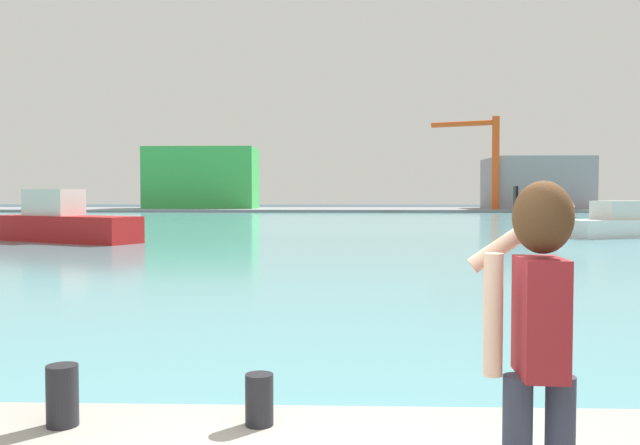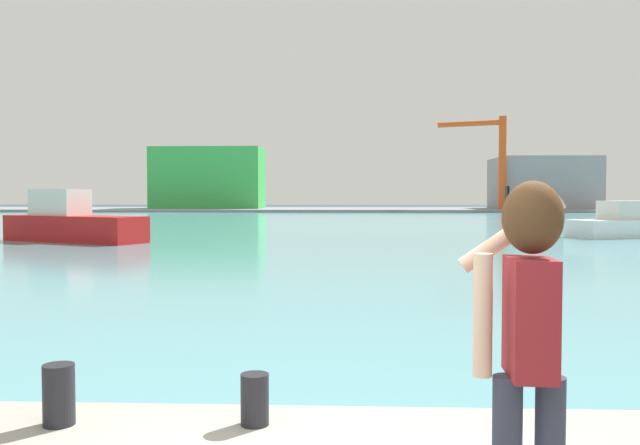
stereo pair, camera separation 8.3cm
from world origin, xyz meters
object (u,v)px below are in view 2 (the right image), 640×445
object	(u,v)px
harbor_bollard_2	(59,395)
port_crane	(494,153)
harbor_bollard	(255,399)
boat_moored	(71,223)
person_photographer	(528,325)
warehouse_left	(209,178)
warehouse_right	(543,183)

from	to	relation	value
harbor_bollard_2	port_crane	world-z (taller)	port_crane
harbor_bollard	boat_moored	world-z (taller)	boat_moored
person_photographer	warehouse_left	distance (m)	94.69
boat_moored	warehouse_right	distance (m)	76.31
warehouse_left	port_crane	distance (m)	40.57
person_photographer	harbor_bollard_2	world-z (taller)	person_photographer
boat_moored	port_crane	xyz separation A→B (m)	(32.73, 58.45, 7.09)
person_photographer	warehouse_right	xyz separation A→B (m)	(26.84, 91.95, 2.40)
person_photographer	harbor_bollard_2	distance (m)	3.43
boat_moored	port_crane	bearing A→B (deg)	86.55
harbor_bollard	harbor_bollard_2	size ratio (longest dim) A/B	0.84
warehouse_left	warehouse_right	bearing A→B (deg)	-0.28
boat_moored	warehouse_right	size ratio (longest dim) A/B	0.59
person_photographer	port_crane	world-z (taller)	port_crane
port_crane	warehouse_left	bearing A→B (deg)	171.32
harbor_bollard	warehouse_right	size ratio (longest dim) A/B	0.03
person_photographer	boat_moored	bearing A→B (deg)	30.05
boat_moored	person_photographer	bearing A→B (deg)	-37.15
harbor_bollard	boat_moored	bearing A→B (deg)	115.80
warehouse_left	port_crane	world-z (taller)	port_crane
warehouse_right	port_crane	distance (m)	10.86
harbor_bollard	port_crane	world-z (taller)	port_crane
boat_moored	warehouse_left	distance (m)	65.07
boat_moored	warehouse_left	size ratio (longest dim) A/B	0.50
person_photographer	warehouse_right	size ratio (longest dim) A/B	0.13
warehouse_right	port_crane	bearing A→B (deg)	-144.51
boat_moored	port_crane	size ratio (longest dim) A/B	0.63
harbor_bollard	warehouse_right	distance (m)	94.76
warehouse_right	harbor_bollard	bearing A→B (deg)	-107.43
boat_moored	port_crane	distance (m)	67.36
warehouse_left	warehouse_right	xyz separation A→B (m)	(48.20, -0.24, -0.77)
harbor_bollard_2	port_crane	xyz separation A→B (m)	(21.56, 84.56, 7.23)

